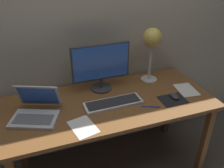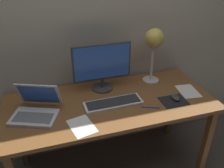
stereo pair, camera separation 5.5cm
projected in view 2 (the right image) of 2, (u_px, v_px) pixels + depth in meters
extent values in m
plane|color=brown|center=(111.00, 168.00, 2.18)|extent=(4.80, 4.80, 0.00)
cube|color=#B2A893|center=(95.00, 16.00, 1.87)|extent=(4.80, 0.06, 2.60)
cube|color=brown|center=(110.00, 103.00, 1.82)|extent=(1.60, 0.70, 0.03)
cube|color=brown|center=(206.00, 144.00, 1.95)|extent=(0.05, 0.05, 0.71)
cube|color=brown|center=(20.00, 134.00, 2.05)|extent=(0.05, 0.05, 0.71)
cube|color=brown|center=(171.00, 105.00, 2.43)|extent=(0.05, 0.05, 0.71)
cylinder|color=#38383A|center=(102.00, 88.00, 1.97)|extent=(0.17, 0.17, 0.01)
cylinder|color=#38383A|center=(102.00, 83.00, 1.95)|extent=(0.03, 0.03, 0.08)
cube|color=#38383A|center=(102.00, 62.00, 1.86)|extent=(0.47, 0.03, 0.29)
cube|color=blue|center=(102.00, 63.00, 1.84)|extent=(0.45, 0.00, 0.27)
cube|color=silver|center=(113.00, 103.00, 1.77)|extent=(0.44, 0.15, 0.02)
cube|color=#28282B|center=(113.00, 102.00, 1.76)|extent=(0.41, 0.12, 0.01)
cube|color=silver|center=(34.00, 117.00, 1.62)|extent=(0.36, 0.30, 0.02)
cube|color=slate|center=(33.00, 117.00, 1.60)|extent=(0.28, 0.20, 0.00)
cube|color=silver|center=(39.00, 94.00, 1.69)|extent=(0.31, 0.19, 0.19)
cube|color=blue|center=(39.00, 94.00, 1.69)|extent=(0.28, 0.17, 0.16)
cylinder|color=beige|center=(151.00, 80.00, 2.09)|extent=(0.14, 0.14, 0.01)
cylinder|color=silver|center=(152.00, 61.00, 2.00)|extent=(0.02, 0.02, 0.35)
sphere|color=gold|center=(154.00, 38.00, 1.90)|extent=(0.15, 0.15, 0.15)
sphere|color=#FFEAB2|center=(155.00, 43.00, 1.91)|extent=(0.05, 0.05, 0.05)
cube|color=black|center=(173.00, 101.00, 1.81)|extent=(0.20, 0.16, 0.00)
ellipsoid|color=#38383A|center=(175.00, 97.00, 1.82)|extent=(0.06, 0.10, 0.03)
cube|color=white|center=(82.00, 126.00, 1.55)|extent=(0.19, 0.24, 0.00)
cube|color=white|center=(188.00, 91.00, 1.94)|extent=(0.17, 0.23, 0.00)
cylinder|color=#2633A5|center=(150.00, 107.00, 1.73)|extent=(0.13, 0.06, 0.01)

